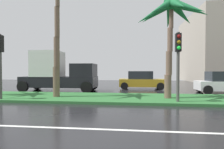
% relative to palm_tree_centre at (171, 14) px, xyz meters
% --- Properties ---
extents(ground_plane, '(90.00, 42.00, 0.10)m').
position_rel_palm_tree_centre_xyz_m(ground_plane, '(-3.89, 1.13, -5.18)').
color(ground_plane, black).
extents(near_lane_divider_stripe, '(81.00, 0.14, 0.01)m').
position_rel_palm_tree_centre_xyz_m(near_lane_divider_stripe, '(-3.89, -5.87, -5.13)').
color(near_lane_divider_stripe, white).
rests_on(near_lane_divider_stripe, ground_plane).
extents(median_strip, '(85.50, 4.00, 0.15)m').
position_rel_palm_tree_centre_xyz_m(median_strip, '(-3.89, 0.13, -5.06)').
color(median_strip, '#2D6B33').
rests_on(median_strip, ground_plane).
extents(palm_tree_centre, '(4.33, 4.32, 6.13)m').
position_rel_palm_tree_centre_xyz_m(palm_tree_centre, '(0.00, 0.00, 0.00)').
color(palm_tree_centre, brown).
rests_on(palm_tree_centre, median_strip).
extents(traffic_signal_median_left, '(0.28, 0.43, 3.74)m').
position_rel_palm_tree_centre_xyz_m(traffic_signal_median_left, '(-9.86, -1.54, -2.40)').
color(traffic_signal_median_left, '#4C4C47').
rests_on(traffic_signal_median_left, median_strip).
extents(traffic_signal_median_right, '(0.28, 0.43, 3.67)m').
position_rel_palm_tree_centre_xyz_m(traffic_signal_median_right, '(0.11, -1.29, -2.45)').
color(traffic_signal_median_right, '#4C4C47').
rests_on(traffic_signal_median_right, median_strip).
extents(box_truck_lead, '(6.40, 2.64, 3.46)m').
position_rel_palm_tree_centre_xyz_m(box_truck_lead, '(-8.72, 4.20, -3.59)').
color(box_truck_lead, black).
rests_on(box_truck_lead, ground_plane).
extents(car_in_traffic_leading, '(4.30, 2.02, 1.72)m').
position_rel_palm_tree_centre_xyz_m(car_in_traffic_leading, '(-1.46, 6.85, -4.31)').
color(car_in_traffic_leading, '#B28C1E').
rests_on(car_in_traffic_leading, ground_plane).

